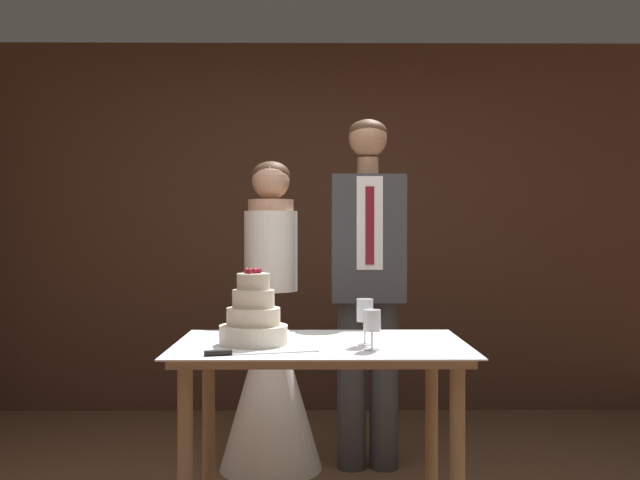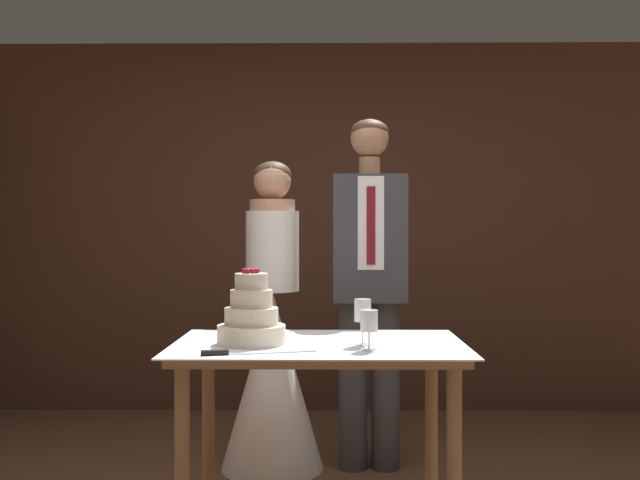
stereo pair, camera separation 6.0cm
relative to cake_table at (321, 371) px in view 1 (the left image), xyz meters
name	(u,v)px [view 1 (the left image)]	position (x,y,z in m)	size (l,w,h in m)	color
wall_back	(314,227)	(-0.03, 2.15, 0.59)	(5.49, 0.12, 2.56)	#472B1E
cake_table	(321,371)	(0.00, 0.00, 0.00)	(1.17, 0.75, 0.80)	#8E6B4C
tiered_cake	(253,318)	(-0.27, -0.03, 0.22)	(0.27, 0.27, 0.30)	beige
cake_knife	(240,353)	(-0.30, -0.28, 0.12)	(0.42, 0.12, 0.02)	silver
wine_glass_near	(365,312)	(0.17, -0.06, 0.24)	(0.07, 0.07, 0.18)	silver
wine_glass_middle	(372,323)	(0.19, -0.17, 0.22)	(0.07, 0.07, 0.15)	silver
bride	(271,356)	(-0.26, 0.88, -0.10)	(0.54, 0.54, 1.62)	white
groom	(368,276)	(0.26, 0.88, 0.33)	(0.38, 0.25, 1.84)	#38383D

